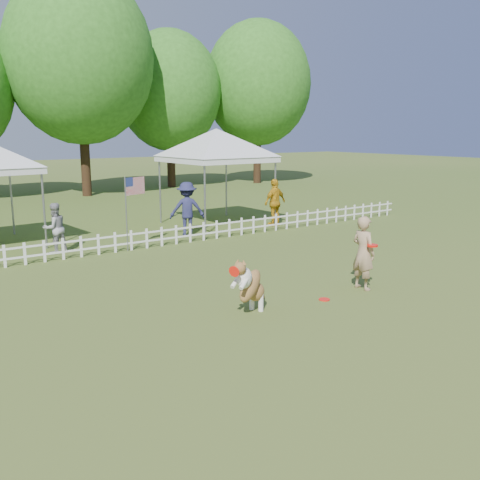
# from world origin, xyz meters

# --- Properties ---
(ground) EXTENTS (120.00, 120.00, 0.00)m
(ground) POSITION_xyz_m (0.00, 0.00, 0.00)
(ground) COLOR #32531A
(ground) RESTS_ON ground
(picket_fence) EXTENTS (22.00, 0.08, 0.60)m
(picket_fence) POSITION_xyz_m (0.00, 7.00, 0.30)
(picket_fence) COLOR white
(picket_fence) RESTS_ON ground
(handler) EXTENTS (0.41, 0.61, 1.64)m
(handler) POSITION_xyz_m (1.78, 0.38, 0.82)
(handler) COLOR tan
(handler) RESTS_ON ground
(dog) EXTENTS (1.14, 0.79, 1.13)m
(dog) POSITION_xyz_m (-1.23, 0.49, 0.56)
(dog) COLOR brown
(dog) RESTS_ON ground
(frisbee_on_turf) EXTENTS (0.28, 0.28, 0.02)m
(frisbee_on_turf) POSITION_xyz_m (0.53, 0.28, 0.01)
(frisbee_on_turf) COLOR red
(frisbee_on_turf) RESTS_ON ground
(canopy_tent_right) EXTENTS (3.44, 3.44, 3.47)m
(canopy_tent_right) POSITION_xyz_m (3.78, 9.33, 1.73)
(canopy_tent_right) COLOR silver
(canopy_tent_right) RESTS_ON ground
(flag_pole) EXTENTS (0.81, 0.38, 2.18)m
(flag_pole) POSITION_xyz_m (-0.87, 7.00, 1.09)
(flag_pole) COLOR gray
(flag_pole) RESTS_ON ground
(spectator_a) EXTENTS (0.79, 0.67, 1.45)m
(spectator_a) POSITION_xyz_m (-2.64, 7.99, 0.72)
(spectator_a) COLOR #949398
(spectator_a) RESTS_ON ground
(spectator_b) EXTENTS (1.33, 1.09, 1.79)m
(spectator_b) POSITION_xyz_m (1.77, 8.07, 0.90)
(spectator_b) COLOR #22234A
(spectator_b) RESTS_ON ground
(spectator_c) EXTENTS (1.06, 0.55, 1.73)m
(spectator_c) POSITION_xyz_m (5.36, 7.82, 0.87)
(spectator_c) COLOR #C48C17
(spectator_c) RESTS_ON ground
(tree_center_right) EXTENTS (7.60, 7.60, 12.60)m
(tree_center_right) POSITION_xyz_m (3.00, 21.00, 6.30)
(tree_center_right) COLOR #2C621C
(tree_center_right) RESTS_ON ground
(tree_right) EXTENTS (6.20, 6.20, 10.40)m
(tree_right) POSITION_xyz_m (9.00, 22.50, 5.20)
(tree_right) COLOR #2C621C
(tree_right) RESTS_ON ground
(tree_far_right) EXTENTS (7.00, 7.00, 11.40)m
(tree_far_right) POSITION_xyz_m (15.00, 21.50, 5.70)
(tree_far_right) COLOR #2C621C
(tree_far_right) RESTS_ON ground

